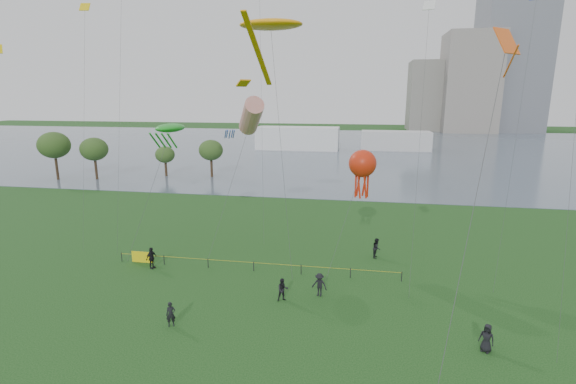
# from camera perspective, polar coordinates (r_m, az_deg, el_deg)

# --- Properties ---
(lake) EXTENTS (400.00, 120.00, 0.08)m
(lake) POSITION_cam_1_polar(r_m,az_deg,el_deg) (117.83, 7.51, 6.00)
(lake) COLOR slate
(lake) RESTS_ON ground_plane
(building_mid) EXTENTS (20.00, 20.00, 38.00)m
(building_mid) POSITION_cam_1_polar(r_m,az_deg,el_deg) (183.64, 23.50, 13.50)
(building_mid) COLOR gray
(building_mid) RESTS_ON ground_plane
(building_low) EXTENTS (16.00, 18.00, 28.00)m
(building_low) POSITION_cam_1_polar(r_m,az_deg,el_deg) (186.88, 18.67, 12.32)
(building_low) COLOR slate
(building_low) RESTS_ON ground_plane
(pavilion_left) EXTENTS (22.00, 8.00, 6.00)m
(pavilion_left) POSITION_cam_1_polar(r_m,az_deg,el_deg) (113.66, 1.35, 7.36)
(pavilion_left) COLOR white
(pavilion_left) RESTS_ON ground_plane
(pavilion_right) EXTENTS (18.00, 7.00, 5.00)m
(pavilion_right) POSITION_cam_1_polar(r_m,az_deg,el_deg) (115.85, 14.49, 6.81)
(pavilion_right) COLOR silver
(pavilion_right) RESTS_ON ground_plane
(trees) EXTENTS (30.37, 11.59, 8.27)m
(trees) POSITION_cam_1_polar(r_m,az_deg,el_deg) (78.84, -22.97, 5.49)
(trees) COLOR #332417
(trees) RESTS_ON ground_plane
(fence) EXTENTS (24.07, 0.07, 1.05)m
(fence) POSITION_cam_1_polar(r_m,az_deg,el_deg) (37.30, -13.98, -9.01)
(fence) COLOR black
(fence) RESTS_ON ground_plane
(spectator_a) EXTENTS (1.00, 0.90, 1.68)m
(spectator_a) POSITION_cam_1_polar(r_m,az_deg,el_deg) (30.46, -0.72, -13.22)
(spectator_a) COLOR black
(spectator_a) RESTS_ON ground_plane
(spectator_b) EXTENTS (1.25, 0.89, 1.75)m
(spectator_b) POSITION_cam_1_polar(r_m,az_deg,el_deg) (31.18, 4.32, -12.53)
(spectator_b) COLOR black
(spectator_b) RESTS_ON ground_plane
(spectator_c) EXTENTS (0.78, 1.18, 1.86)m
(spectator_c) POSITION_cam_1_polar(r_m,az_deg,el_deg) (37.46, -18.18, -8.57)
(spectator_c) COLOR black
(spectator_c) RESTS_ON ground_plane
(spectator_d) EXTENTS (0.99, 0.90, 1.69)m
(spectator_d) POSITION_cam_1_polar(r_m,az_deg,el_deg) (27.60, 25.54, -17.58)
(spectator_d) COLOR black
(spectator_d) RESTS_ON ground_plane
(spectator_f) EXTENTS (0.70, 0.59, 1.62)m
(spectator_f) POSITION_cam_1_polar(r_m,az_deg,el_deg) (28.48, -15.73, -15.80)
(spectator_f) COLOR black
(spectator_f) RESTS_ON ground_plane
(spectator_g) EXTENTS (0.82, 0.98, 1.80)m
(spectator_g) POSITION_cam_1_polar(r_m,az_deg,el_deg) (38.76, 12.03, -7.50)
(spectator_g) COLOR black
(spectator_g) RESTS_ON ground_plane
(kite_stingray) EXTENTS (4.88, 10.00, 19.93)m
(kite_stingray) POSITION_cam_1_polar(r_m,az_deg,el_deg) (33.80, -2.41, 21.80)
(kite_stingray) COLOR #3F3F42
(kite_windsock) EXTENTS (4.50, 8.68, 14.31)m
(kite_windsock) POSITION_cam_1_polar(r_m,az_deg,el_deg) (40.31, -5.08, 10.26)
(kite_windsock) COLOR #3F3F42
(kite_creature) EXTENTS (3.81, 6.69, 11.82)m
(kite_creature) POSITION_cam_1_polar(r_m,az_deg,el_deg) (40.24, -15.81, 8.39)
(kite_creature) COLOR #3F3F42
(kite_octopus) EXTENTS (3.71, 5.45, 9.95)m
(kite_octopus) POSITION_cam_1_polar(r_m,az_deg,el_deg) (35.39, 10.16, 3.75)
(kite_octopus) COLOR #3F3F42
(kite_delta) EXTENTS (4.79, 9.59, 17.45)m
(kite_delta) POSITION_cam_1_polar(r_m,az_deg,el_deg) (22.61, 27.43, 15.76)
(kite_delta) COLOR #3F3F42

